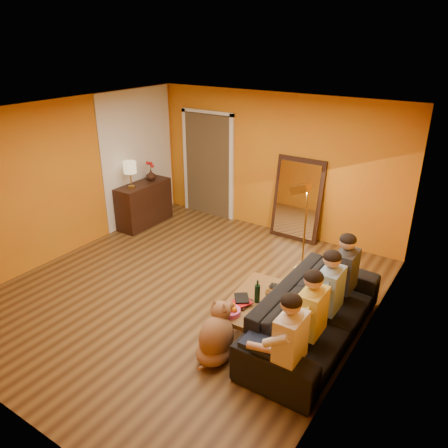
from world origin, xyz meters
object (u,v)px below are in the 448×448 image
Objects in this scene: person_mid_left at (311,319)px; person_mid_right at (329,297)px; dog at (216,333)px; person_far_right at (345,277)px; table_lamp at (130,175)px; vase at (151,175)px; sideboard at (144,204)px; tumbler at (268,294)px; wine_bottle at (257,291)px; laptop at (281,290)px; floor_lamp at (305,230)px; sofa at (314,315)px; coffee_table at (255,312)px; mirror_frame at (298,199)px; person_far_left at (290,347)px.

person_mid_left is 1.00× the size of person_mid_right.
dog is 1.88m from person_far_right.
table_lamp is 4.15m from dog.
person_mid_right is 4.69m from vase.
tumbler is at bearing -23.68° from sideboard.
person_mid_left is 0.84m from wine_bottle.
person_mid_right is at bearing 22.13° from wine_bottle.
table_lamp is 1.56× the size of laptop.
floor_lamp is at bearing 138.00° from person_far_right.
wine_bottle reaches higher than sofa.
person_mid_left reaches higher than sideboard.
table_lamp reaches higher than wine_bottle.
table_lamp reaches higher than tumbler.
coffee_table is 0.31m from tumbler.
person_far_right is 3.73× the size of laptop.
mirror_frame is at bearing 99.88° from coffee_table.
mirror_frame is at bearing 105.11° from wine_bottle.
laptop is (3.69, -1.36, 0.01)m from sideboard.
person_mid_right is (0.93, 1.07, 0.25)m from dog.
person_far_left is 1.10m from person_mid_right.
table_lamp is (0.00, -0.30, 0.68)m from sideboard.
mirror_frame is at bearing 107.41° from tumbler.
dog is (-0.07, -0.79, 0.15)m from coffee_table.
table_lamp is 4.54m from person_mid_right.
coffee_table is at bearing 162.66° from person_mid_left.
wine_bottle is (-0.81, 0.22, -0.03)m from person_mid_left.
wine_bottle is (0.12, 0.74, 0.21)m from dog.
person_far_right is (4.37, -0.58, -0.49)m from table_lamp.
mirror_frame is at bearing 120.60° from floor_lamp.
sideboard is 5.05m from person_far_left.
person_mid_left reaches higher than laptop.
dog is at bearing -38.62° from vase.
coffee_table is 4.09m from vase.
sideboard is 2.31× the size of table_lamp.
sofa is 1.98× the size of person_far_right.
vase is at bearing 153.10° from tumbler.
coffee_table is 1.69× the size of dog.
sofa is 1.98× the size of person_far_left.
sofa is 11.54× the size of vase.
person_far_right is at bearing -11.39° from sideboard.
dog is 0.59× the size of person_mid_left.
floor_lamp reaches higher than person_far_left.
sofa is 1.98× the size of person_mid_left.
sideboard is 0.97× the size of person_far_right.
laptop is (-0.68, -0.48, -0.18)m from person_far_right.
vase is at bearing 90.00° from table_lamp.
floor_lamp is at bearing 28.59° from sofa.
floor_lamp is 1.60m from tumbler.
floor_lamp reaches higher than vase.
laptop is at bearing 72.00° from wine_bottle.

